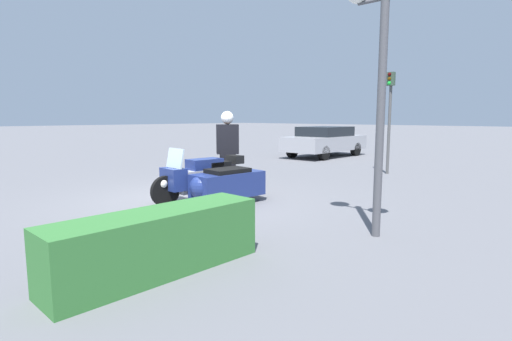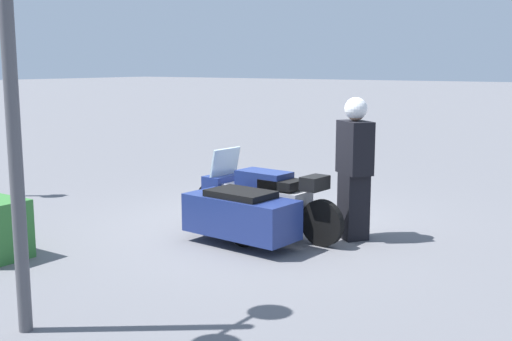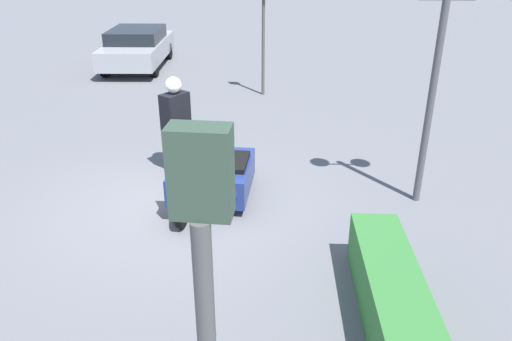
# 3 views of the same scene
# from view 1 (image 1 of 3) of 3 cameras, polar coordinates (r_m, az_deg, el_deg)

# --- Properties ---
(ground_plane) EXTENTS (160.00, 160.00, 0.00)m
(ground_plane) POSITION_cam_1_polar(r_m,az_deg,el_deg) (8.78, -9.52, -4.03)
(ground_plane) COLOR slate
(police_motorcycle) EXTENTS (2.51, 1.37, 1.14)m
(police_motorcycle) POSITION_cam_1_polar(r_m,az_deg,el_deg) (8.28, -6.11, -1.48)
(police_motorcycle) COLOR black
(police_motorcycle) RESTS_ON ground
(officer_rider) EXTENTS (0.60, 0.56, 1.90)m
(officer_rider) POSITION_cam_1_polar(r_m,az_deg,el_deg) (9.61, -4.09, 3.11)
(officer_rider) COLOR black
(officer_rider) RESTS_ON ground
(hedge_bush_curbside) EXTENTS (2.50, 0.64, 0.72)m
(hedge_bush_curbside) POSITION_cam_1_polar(r_m,az_deg,el_deg) (4.71, -13.83, -9.93)
(hedge_bush_curbside) COLOR #337033
(hedge_bush_curbside) RESTS_ON ground
(twin_lamp_post) EXTENTS (0.38, 1.22, 3.78)m
(twin_lamp_post) POSITION_cam_1_polar(r_m,az_deg,el_deg) (6.18, 17.86, 19.18)
(twin_lamp_post) COLOR #4C4C51
(twin_lamp_post) RESTS_ON ground
(traffic_light_far) EXTENTS (0.23, 0.26, 3.11)m
(traffic_light_far) POSITION_cam_1_polar(r_m,az_deg,el_deg) (13.01, 18.53, 8.60)
(traffic_light_far) COLOR #4C4C4C
(traffic_light_far) RESTS_ON ground
(parked_car_background) EXTENTS (4.30, 1.94, 1.34)m
(parked_car_background) POSITION_cam_1_polar(r_m,az_deg,el_deg) (18.07, 9.81, 4.23)
(parked_car_background) COLOR #9E9EA3
(parked_car_background) RESTS_ON ground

